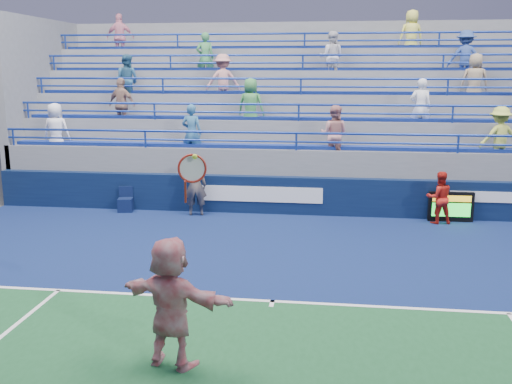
# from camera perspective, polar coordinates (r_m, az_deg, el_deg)

# --- Properties ---
(ground) EXTENTS (120.00, 120.00, 0.00)m
(ground) POSITION_cam_1_polar(r_m,az_deg,el_deg) (10.54, 1.65, -10.97)
(ground) COLOR #333538
(sponsor_wall) EXTENTS (18.00, 0.32, 1.10)m
(sponsor_wall) POSITION_cam_1_polar(r_m,az_deg,el_deg) (16.57, 3.94, -0.37)
(sponsor_wall) COLOR #091636
(sponsor_wall) RESTS_ON ground
(bleacher_stand) EXTENTS (18.00, 5.60, 6.13)m
(bleacher_stand) POSITION_cam_1_polar(r_m,az_deg,el_deg) (20.11, 4.63, 4.72)
(bleacher_stand) COLOR slate
(bleacher_stand) RESTS_ON ground
(serve_speed_board) EXTENTS (1.22, 0.16, 0.84)m
(serve_speed_board) POSITION_cam_1_polar(r_m,az_deg,el_deg) (16.62, 18.90, -1.42)
(serve_speed_board) COLOR black
(serve_speed_board) RESTS_ON ground
(judge_chair) EXTENTS (0.49, 0.49, 0.74)m
(judge_chair) POSITION_cam_1_polar(r_m,az_deg,el_deg) (17.32, -12.90, -1.17)
(judge_chair) COLOR #0C163A
(judge_chair) RESTS_ON ground
(tennis_player) EXTENTS (1.86, 1.06, 3.06)m
(tennis_player) POSITION_cam_1_polar(r_m,az_deg,el_deg) (8.19, -8.50, -10.86)
(tennis_player) COLOR silver
(tennis_player) RESTS_ON ground
(line_judge) EXTENTS (0.72, 0.54, 1.79)m
(line_judge) POSITION_cam_1_polar(r_m,az_deg,el_deg) (16.40, -6.10, 0.68)
(line_judge) COLOR #131B34
(line_judge) RESTS_ON ground
(ball_girl) EXTENTS (0.77, 0.63, 1.45)m
(ball_girl) POSITION_cam_1_polar(r_m,az_deg,el_deg) (16.28, 17.85, -0.54)
(ball_girl) COLOR red
(ball_girl) RESTS_ON ground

